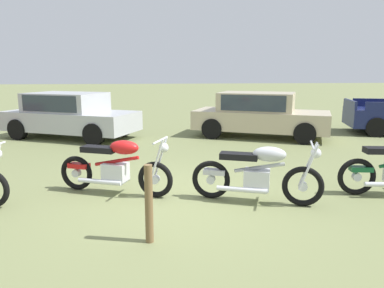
# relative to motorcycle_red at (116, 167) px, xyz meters

# --- Properties ---
(ground_plane) EXTENTS (120.00, 120.00, 0.00)m
(ground_plane) POSITION_rel_motorcycle_red_xyz_m (1.08, -0.34, -0.48)
(ground_plane) COLOR olive
(motorcycle_red) EXTENTS (1.99, 1.08, 1.02)m
(motorcycle_red) POSITION_rel_motorcycle_red_xyz_m (0.00, 0.00, 0.00)
(motorcycle_red) COLOR black
(motorcycle_red) RESTS_ON ground
(motorcycle_silver) EXTENTS (1.99, 1.03, 1.02)m
(motorcycle_silver) POSITION_rel_motorcycle_red_xyz_m (2.29, -0.71, -0.00)
(motorcycle_silver) COLOR black
(motorcycle_silver) RESTS_ON ground
(car_silver) EXTENTS (4.51, 3.41, 1.43)m
(car_silver) POSITION_rel_motorcycle_red_xyz_m (-1.91, 5.71, 0.32)
(car_silver) COLOR #B2B5BA
(car_silver) RESTS_ON ground
(car_beige) EXTENTS (4.52, 3.37, 1.43)m
(car_beige) POSITION_rel_motorcycle_red_xyz_m (4.12, 5.12, 0.32)
(car_beige) COLOR #BCAD8C
(car_beige) RESTS_ON ground
(fence_post_wooden) EXTENTS (0.10, 0.10, 0.99)m
(fence_post_wooden) POSITION_rel_motorcycle_red_xyz_m (0.56, -1.90, 0.01)
(fence_post_wooden) COLOR brown
(fence_post_wooden) RESTS_ON ground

